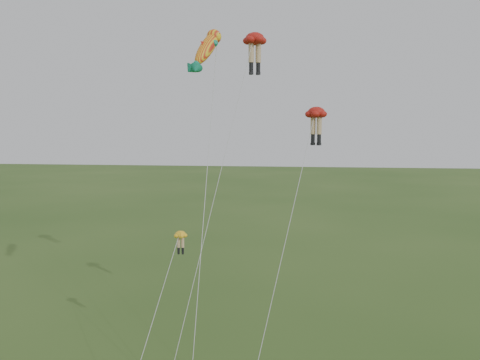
# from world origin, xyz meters

# --- Properties ---
(legs_kite_red_high) EXTENTS (4.61, 11.51, 19.80)m
(legs_kite_red_high) POSITION_xyz_m (1.95, 10.09, 18.96)
(legs_kite_red_high) COLOR #B21912
(legs_kite_red_high) RESTS_ON ground
(legs_kite_red_mid) EXTENTS (4.13, 8.05, 14.78)m
(legs_kite_red_mid) POSITION_xyz_m (5.91, 4.56, 13.97)
(legs_kite_red_mid) COLOR #B21912
(legs_kite_red_mid) RESTS_ON ground
(legs_kite_yellow) EXTENTS (1.89, 6.66, 7.89)m
(legs_kite_yellow) POSITION_xyz_m (-1.57, 2.89, 6.98)
(legs_kite_yellow) COLOR yellow
(legs_kite_yellow) RESTS_ON ground
(fish_kite) EXTENTS (2.04, 8.44, 19.50)m
(fish_kite) POSITION_xyz_m (-0.19, 5.05, 18.04)
(fish_kite) COLOR yellow
(fish_kite) RESTS_ON ground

